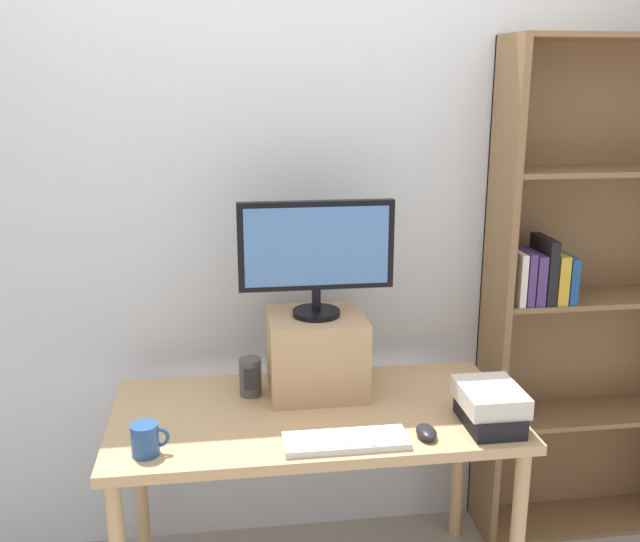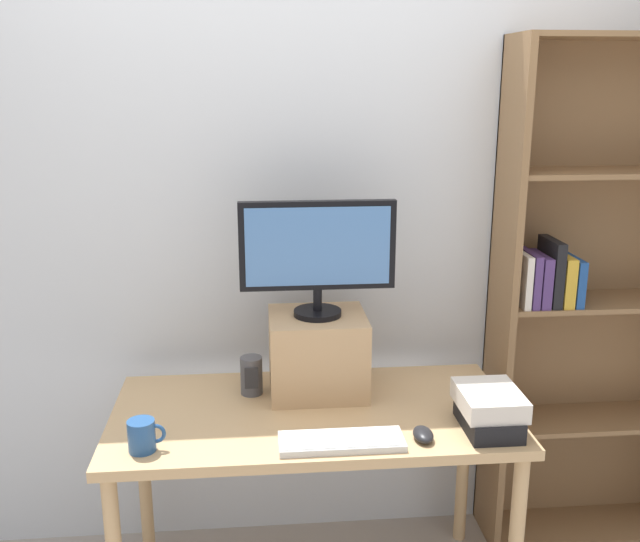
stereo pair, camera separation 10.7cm
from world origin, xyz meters
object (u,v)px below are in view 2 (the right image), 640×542
object	(u,v)px
keyboard	(341,441)
computer_mouse	(423,434)
desk_speaker	(251,375)
bookshelf_unit	(594,298)
desk	(313,432)
computer_monitor	(318,251)
riser_box	(318,353)
book_stack	(489,409)
coffee_mug	(142,436)

from	to	relation	value
keyboard	computer_mouse	world-z (taller)	computer_mouse
desk_speaker	computer_mouse	bearing A→B (deg)	-36.16
bookshelf_unit	computer_mouse	xyz separation A→B (m)	(-0.83, -0.59, -0.25)
keyboard	desk_speaker	size ratio (longest dim) A/B	2.81
desk	computer_monitor	bearing A→B (deg)	78.91
riser_box	book_stack	distance (m)	0.64
riser_box	desk_speaker	xyz separation A→B (m)	(-0.24, -0.01, -0.08)
desk	bookshelf_unit	xyz separation A→B (m)	(1.17, 0.35, 0.35)
riser_box	desk_speaker	bearing A→B (deg)	-178.75
keyboard	computer_mouse	xyz separation A→B (m)	(0.27, 0.01, 0.01)
keyboard	desk_speaker	xyz separation A→B (m)	(-0.28, 0.41, 0.06)
keyboard	desk	bearing A→B (deg)	105.32
desk	coffee_mug	xyz separation A→B (m)	(-0.55, -0.23, 0.14)
book_stack	riser_box	bearing A→B (deg)	146.80
computer_monitor	coffee_mug	xyz separation A→B (m)	(-0.58, -0.39, -0.48)
computer_mouse	coffee_mug	world-z (taller)	coffee_mug
desk_speaker	book_stack	bearing A→B (deg)	-23.89
book_stack	coffee_mug	bearing A→B (deg)	-177.77
keyboard	desk_speaker	distance (m)	0.50
book_stack	desk_speaker	world-z (taller)	desk_speaker
computer_monitor	coffee_mug	size ratio (longest dim) A/B	4.69
riser_box	keyboard	world-z (taller)	riser_box
desk	keyboard	world-z (taller)	keyboard
riser_box	computer_monitor	bearing A→B (deg)	-90.00
riser_box	keyboard	bearing A→B (deg)	-84.71
bookshelf_unit	coffee_mug	world-z (taller)	bookshelf_unit
riser_box	computer_mouse	size ratio (longest dim) A/B	3.36
keyboard	coffee_mug	world-z (taller)	coffee_mug
computer_monitor	desk_speaker	world-z (taller)	computer_monitor
riser_box	coffee_mug	distance (m)	0.71
desk	keyboard	size ratio (longest dim) A/B	3.52
keyboard	coffee_mug	xyz separation A→B (m)	(-0.62, 0.02, 0.04)
computer_mouse	bookshelf_unit	bearing A→B (deg)	35.55
desk	bookshelf_unit	world-z (taller)	bookshelf_unit
riser_box	coffee_mug	xyz separation A→B (m)	(-0.58, -0.39, -0.10)
desk	desk_speaker	xyz separation A→B (m)	(-0.21, 0.16, 0.16)
computer_monitor	computer_mouse	distance (m)	0.72
book_stack	bookshelf_unit	bearing A→B (deg)	41.94
bookshelf_unit	computer_mouse	world-z (taller)	bookshelf_unit
coffee_mug	desk_speaker	bearing A→B (deg)	49.06
desk	book_stack	world-z (taller)	book_stack
keyboard	riser_box	bearing A→B (deg)	95.29
riser_box	coffee_mug	size ratio (longest dim) A/B	2.97
keyboard	computer_mouse	distance (m)	0.27
bookshelf_unit	computer_mouse	bearing A→B (deg)	-144.45
computer_monitor	desk_speaker	distance (m)	0.52
coffee_mug	desk	bearing A→B (deg)	22.99
computer_monitor	computer_mouse	xyz separation A→B (m)	(0.30, -0.40, -0.51)
computer_mouse	keyboard	bearing A→B (deg)	-177.94
bookshelf_unit	coffee_mug	distance (m)	1.83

